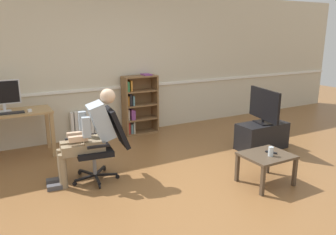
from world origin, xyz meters
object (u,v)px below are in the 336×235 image
person_seated (90,134)px  tv_screen (264,106)px  keyboard (10,113)px  drinking_glass (271,151)px  radiator (90,125)px  computer_mouse (30,110)px  spare_remote (271,152)px  tv_stand (262,136)px  imac_monitor (3,94)px  office_chair (104,141)px  coffee_table (266,159)px  bookshelf (137,105)px  computer_desk (8,119)px

person_seated → tv_screen: 2.92m
keyboard → tv_screen: 4.03m
drinking_glass → radiator: bearing=115.7°
keyboard → computer_mouse: 0.28m
tv_screen → spare_remote: size_ratio=5.55×
tv_screen → tv_stand: bearing=90.0°
tv_stand → drinking_glass: drinking_glass is taller
imac_monitor → office_chair: imac_monitor is taller
radiator → tv_screen: (2.42, -1.97, 0.48)m
keyboard → radiator: keyboard is taller
imac_monitor → drinking_glass: size_ratio=4.07×
coffee_table → spare_remote: 0.11m
radiator → office_chair: 1.85m
office_chair → tv_screen: size_ratio=1.18×
radiator → drinking_glass: 3.41m
imac_monitor → coffee_table: 4.00m
computer_mouse → office_chair: size_ratio=0.10×
imac_monitor → computer_mouse: size_ratio=4.98×
person_seated → tv_stand: bearing=93.0°
person_seated → coffee_table: (1.97, -1.21, -0.31)m
keyboard → coffee_table: keyboard is taller
coffee_table → spare_remote: spare_remote is taller
bookshelf → office_chair: 2.11m
person_seated → tv_stand: 2.95m
computer_mouse → bookshelf: bearing=11.7°
person_seated → spare_remote: size_ratio=8.25×
bookshelf → tv_screen: size_ratio=1.40×
radiator → drinking_glass: radiator is taller
imac_monitor → keyboard: (0.06, -0.22, -0.27)m
computer_mouse → imac_monitor: bearing=149.5°
keyboard → person_seated: 1.52m
office_chair → spare_remote: (1.87, -1.18, -0.11)m
bookshelf → spare_remote: bearing=-77.7°
person_seated → tv_stand: (2.92, -0.18, -0.43)m
person_seated → drinking_glass: (1.97, -1.28, -0.19)m
person_seated → radiator: bearing=171.1°
imac_monitor → office_chair: size_ratio=0.51×
bookshelf → spare_remote: size_ratio=7.78×
imac_monitor → radiator: size_ratio=0.70×
tv_stand → tv_screen: size_ratio=1.05×
spare_remote → tv_stand: bearing=-157.4°
keyboard → bookshelf: 2.32m
keyboard → spare_remote: (2.91, -2.46, -0.35)m
computer_desk → computer_mouse: (0.31, -0.12, 0.13)m
computer_desk → radiator: bearing=15.9°
radiator → office_chair: size_ratio=0.73×
bookshelf → radiator: size_ratio=1.64×
computer_desk → spare_remote: bearing=-41.6°
tv_screen → drinking_glass: size_ratio=6.82×
computer_desk → radiator: (1.37, 0.39, -0.37)m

